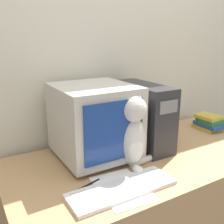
{
  "coord_description": "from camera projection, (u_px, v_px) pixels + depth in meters",
  "views": [
    {
      "loc": [
        -0.88,
        -0.69,
        1.42
      ],
      "look_at": [
        -0.21,
        0.44,
        1.04
      ],
      "focal_mm": 42.0,
      "sensor_mm": 36.0,
      "label": 1
    }
  ],
  "objects": [
    {
      "name": "crt_monitor",
      "position": [
        95.0,
        121.0,
        1.43
      ],
      "size": [
        0.4,
        0.43,
        0.41
      ],
      "color": "#BCB7AD",
      "rests_on": "desk"
    },
    {
      "name": "desk",
      "position": [
        146.0,
        211.0,
        1.61
      ],
      "size": [
        1.59,
        0.77,
        0.76
      ],
      "color": "tan",
      "rests_on": "ground_plane"
    },
    {
      "name": "pen",
      "position": [
        88.0,
        185.0,
        1.2
      ],
      "size": [
        0.13,
        0.04,
        0.01
      ],
      "color": "black",
      "rests_on": "desk"
    },
    {
      "name": "keyboard",
      "position": [
        122.0,
        188.0,
        1.16
      ],
      "size": [
        0.5,
        0.17,
        0.02
      ],
      "color": "silver",
      "rests_on": "desk"
    },
    {
      "name": "wall_back",
      "position": [
        109.0,
        62.0,
        1.74
      ],
      "size": [
        7.0,
        0.05,
        2.5
      ],
      "color": "beige",
      "rests_on": "ground_plane"
    },
    {
      "name": "cat",
      "position": [
        132.0,
        134.0,
        1.35
      ],
      "size": [
        0.25,
        0.25,
        0.39
      ],
      "rotation": [
        0.0,
        0.0,
        -0.23
      ],
      "color": "silver",
      "rests_on": "desk"
    },
    {
      "name": "book_stack",
      "position": [
        209.0,
        123.0,
        1.91
      ],
      "size": [
        0.16,
        0.21,
        0.11
      ],
      "color": "gold",
      "rests_on": "desk"
    },
    {
      "name": "paper_sheet",
      "position": [
        122.0,
        188.0,
        1.18
      ],
      "size": [
        0.24,
        0.31,
        0.0
      ],
      "color": "white",
      "rests_on": "desk"
    },
    {
      "name": "computer_tower",
      "position": [
        143.0,
        116.0,
        1.59
      ],
      "size": [
        0.17,
        0.45,
        0.39
      ],
      "color": "#28282D",
      "rests_on": "desk"
    }
  ]
}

